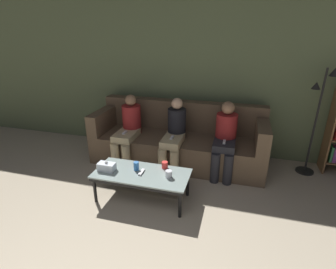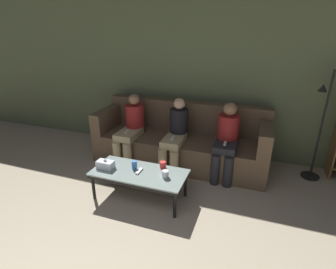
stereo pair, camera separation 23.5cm
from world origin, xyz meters
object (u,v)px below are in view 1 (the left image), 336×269
Objects in this scene: cup_near_left at (165,165)px; tissue_box at (107,167)px; couch at (178,141)px; cup_near_right at (136,166)px; standing_lamp at (319,111)px; cup_far_center at (169,174)px; seated_person_mid_left at (174,134)px; game_remote at (142,172)px; seated_person_mid_right at (225,137)px; coffee_table at (142,175)px; seated_person_left_end at (129,128)px.

cup_near_left is 0.74m from tissue_box.
couch reaches higher than cup_near_right.
cup_near_left is at bearing -149.99° from standing_lamp.
seated_person_mid_left reaches higher than cup_far_center.
cup_near_right is 0.74× the size of game_remote.
seated_person_mid_right reaches higher than tissue_box.
couch is 1.19m from game_remote.
cup_near_left is at bearing 39.09° from coffee_table.
cup_far_center is at bearing -45.19° from seated_person_left_end.
standing_lamp is 1.45× the size of seated_person_left_end.
cup_far_center is at bearing -1.29° from game_remote.
cup_near_left is 0.08× the size of seated_person_left_end.
standing_lamp is (2.28, 1.27, 0.54)m from cup_near_right.
couch is 2.27× the size of coffee_table.
couch is at bearing 76.14° from cup_near_right.
standing_lamp is (2.00, 0.15, 0.63)m from couch.
game_remote is 0.95m from seated_person_mid_left.
cup_near_left is at bearing 118.11° from cup_far_center.
standing_lamp reaches higher than seated_person_left_end.
seated_person_left_end is at bearing 138.37° from cup_near_left.
cup_far_center is at bearing -61.89° from cup_near_left.
cup_near_left is at bearing -132.94° from seated_person_mid_right.
cup_far_center is at bearing -7.51° from cup_near_right.
seated_person_mid_right is (1.03, 0.90, 0.15)m from cup_near_right.
cup_near_right is at bearing -103.86° from couch.
cup_near_right reaches higher than cup_far_center.
seated_person_left_end is at bearing -178.90° from seated_person_mid_right.
game_remote is (-0.19, -1.18, 0.05)m from couch.
cup_near_left is 0.73m from seated_person_mid_left.
couch is 2.49× the size of seated_person_mid_right.
standing_lamp reaches higher than cup_far_center.
cup_near_left is 0.08× the size of seated_person_mid_left.
cup_near_right reaches higher than game_remote.
tissue_box is at bearing -123.39° from seated_person_mid_left.
tissue_box is 3.03m from standing_lamp.
couch reaches higher than game_remote.
cup_near_left is 1.10m from seated_person_left_end.
cup_far_center is (0.45, -0.06, -0.01)m from cup_near_right.
game_remote is at bearing -99.10° from couch.
standing_lamp is at bearing 27.61° from tissue_box.
couch is 24.45× the size of cup_near_right.
cup_far_center is (0.17, -1.19, 0.08)m from couch.
seated_person_left_end is 1.00× the size of seated_person_mid_left.
seated_person_mid_right is (0.76, 0.04, 0.01)m from seated_person_mid_left.
coffee_table is 0.14m from cup_near_right.
seated_person_mid_right reaches higher than cup_near_right.
seated_person_left_end is 1.00× the size of seated_person_mid_right.
cup_far_center is 0.59× the size of game_remote.
seated_person_mid_left is (0.19, 0.91, 0.23)m from coffee_table.
cup_near_left is at bearing 23.92° from cup_near_right.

